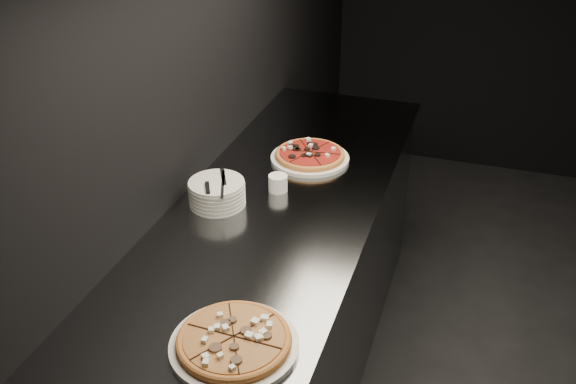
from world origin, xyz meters
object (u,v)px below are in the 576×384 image
(cutlery, at_px, (216,183))
(pizza_tomato, at_px, (310,155))
(counter, at_px, (274,307))
(ramekin, at_px, (278,183))
(plate_stack, at_px, (217,193))
(pizza_mushroom, at_px, (234,341))

(cutlery, bearing_deg, pizza_tomato, 37.64)
(counter, distance_m, cutlery, 0.59)
(pizza_tomato, relative_size, ramekin, 4.50)
(counter, relative_size, cutlery, 11.12)
(plate_stack, relative_size, ramekin, 2.82)
(plate_stack, distance_m, cutlery, 0.05)
(pizza_tomato, relative_size, cutlery, 1.52)
(counter, bearing_deg, pizza_tomato, 88.39)
(pizza_tomato, distance_m, plate_stack, 0.51)
(pizza_mushroom, relative_size, ramekin, 4.79)
(pizza_mushroom, xyz_separation_m, ramekin, (-0.17, 0.86, 0.01))
(counter, xyz_separation_m, pizza_tomato, (0.01, 0.43, 0.48))
(pizza_mushroom, relative_size, plate_stack, 1.70)
(plate_stack, bearing_deg, ramekin, 42.29)
(pizza_tomato, xyz_separation_m, plate_stack, (-0.23, -0.46, 0.03))
(counter, height_order, ramekin, ramekin)
(ramekin, bearing_deg, pizza_mushroom, -78.72)
(plate_stack, xyz_separation_m, cutlery, (0.01, -0.02, 0.05))
(pizza_mushroom, bearing_deg, counter, 101.15)
(pizza_mushroom, xyz_separation_m, plate_stack, (-0.35, 0.69, 0.02))
(counter, distance_m, plate_stack, 0.55)
(counter, bearing_deg, ramekin, 101.93)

